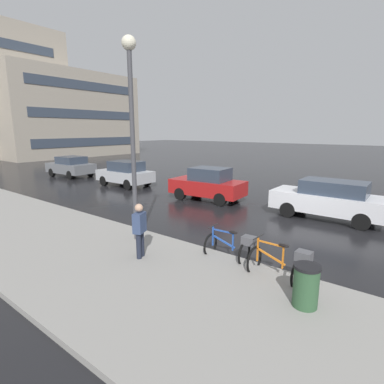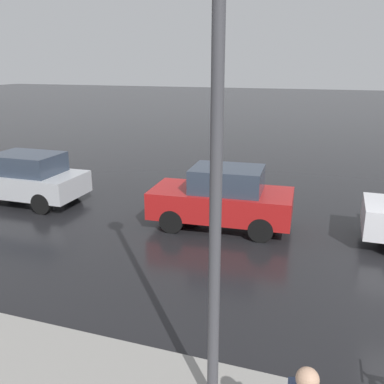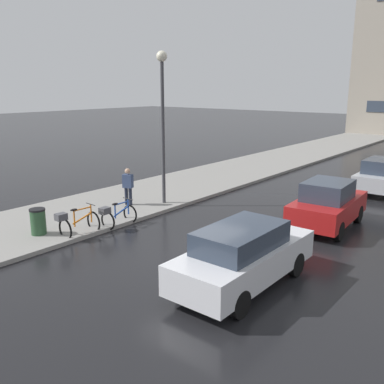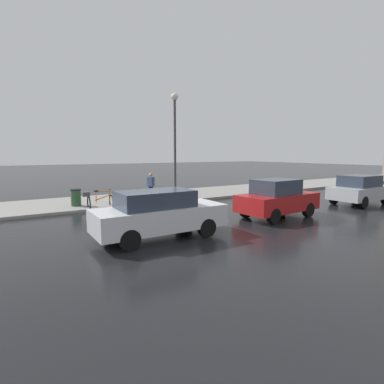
# 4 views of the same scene
# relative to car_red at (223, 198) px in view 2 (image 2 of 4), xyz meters

# --- Properties ---
(car_red) EXTENTS (1.99, 3.92, 1.69)m
(car_red) POSITION_rel_car_red_xyz_m (0.00, 0.00, 0.00)
(car_red) COLOR #AD1919
(car_red) RESTS_ON ground
(car_silver) EXTENTS (1.87, 3.79, 1.62)m
(car_silver) POSITION_rel_car_red_xyz_m (0.04, 6.53, -0.02)
(car_silver) COLOR #B2B5BA
(car_silver) RESTS_ON ground
(streetlamp) EXTENTS (0.42, 0.42, 6.24)m
(streetlamp) POSITION_rel_car_red_xyz_m (-6.40, -1.60, 3.32)
(streetlamp) COLOR #424247
(streetlamp) RESTS_ON ground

